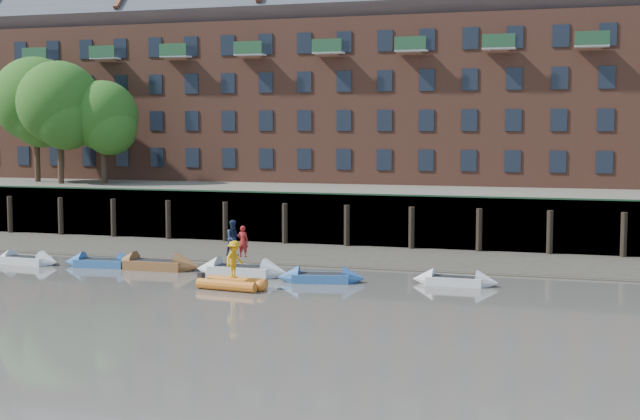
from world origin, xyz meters
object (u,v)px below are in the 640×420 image
at_px(rowboat_3, 242,271).
at_px(rib_tender, 235,284).
at_px(rowboat_2, 156,265).
at_px(person_rib_crew, 234,259).
at_px(rowboat_0, 26,260).
at_px(rowboat_1, 102,263).
at_px(rowboat_4, 321,278).
at_px(rowboat_5, 455,281).
at_px(person_rower_b, 234,238).
at_px(person_rower_a, 243,241).

height_order(rowboat_3, rib_tender, rowboat_3).
distance_m(rowboat_2, person_rib_crew, 7.36).
height_order(rowboat_0, rowboat_2, rowboat_2).
bearing_deg(rowboat_1, rowboat_4, -11.16).
relative_size(rowboat_4, rib_tender, 1.31).
distance_m(rowboat_5, person_rower_b, 11.07).
bearing_deg(rowboat_3, rib_tender, -71.82).
xyz_separation_m(rowboat_0, rib_tender, (13.54, -3.65, 0.04)).
bearing_deg(person_rib_crew, rowboat_1, 81.06).
relative_size(person_rower_a, person_rower_b, 0.87).
bearing_deg(person_rower_b, rowboat_4, -48.03).
distance_m(rowboat_0, rib_tender, 14.02).
xyz_separation_m(rowboat_2, person_rib_crew, (6.03, -4.06, 1.12)).
distance_m(rowboat_3, person_rower_b, 1.67).
bearing_deg(rowboat_2, rib_tender, -34.69).
relative_size(rowboat_0, person_rib_crew, 2.42).
relative_size(rowboat_2, rowboat_4, 1.12).
distance_m(rowboat_1, rowboat_2, 3.14).
bearing_deg(rowboat_2, rowboat_5, -1.37).
height_order(rowboat_2, person_rib_crew, person_rib_crew).
bearing_deg(rowboat_1, rowboat_2, -5.02).
height_order(rib_tender, person_rib_crew, person_rib_crew).
bearing_deg(person_rower_b, person_rower_a, -60.55).
relative_size(rowboat_2, rib_tender, 1.48).
height_order(rowboat_1, rowboat_2, rowboat_2).
xyz_separation_m(rowboat_3, person_rower_a, (0.12, -0.07, 1.48)).
xyz_separation_m(rowboat_0, rowboat_2, (7.52, 0.36, 0.04)).
height_order(rib_tender, person_rower_b, person_rower_b).
relative_size(rowboat_5, person_rower_b, 2.26).
distance_m(rowboat_5, person_rower_a, 10.49).
xyz_separation_m(rowboat_5, person_rib_crew, (-9.41, -3.97, 1.16)).
height_order(rowboat_0, person_rower_a, person_rower_a).
relative_size(rowboat_3, person_rower_b, 2.74).
xyz_separation_m(rowboat_1, person_rib_crew, (9.17, -4.00, 1.15)).
relative_size(rowboat_0, rowboat_1, 0.97).
height_order(rowboat_2, rowboat_4, rowboat_2).
xyz_separation_m(rowboat_1, rowboat_2, (3.14, 0.06, 0.03)).
bearing_deg(rowboat_4, person_rower_b, 159.03).
bearing_deg(rowboat_0, rowboat_4, 2.44).
bearing_deg(person_rower_a, rowboat_0, 3.06).
bearing_deg(rowboat_1, rowboat_0, 177.78).
bearing_deg(person_rib_crew, rowboat_2, 70.68).
relative_size(person_rower_a, person_rib_crew, 0.92).
bearing_deg(rowboat_2, rowboat_0, -178.31).
height_order(rowboat_2, person_rower_b, person_rower_b).
xyz_separation_m(rowboat_0, person_rower_b, (12.01, -0.01, 1.64)).
xyz_separation_m(rowboat_5, person_rower_b, (-10.95, -0.28, 1.64)).
bearing_deg(rowboat_4, rowboat_5, -1.83).
xyz_separation_m(rowboat_2, person_rower_b, (4.50, -0.37, 1.60)).
relative_size(rowboat_0, person_rower_a, 2.63).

